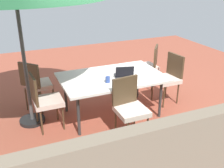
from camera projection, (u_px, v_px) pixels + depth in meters
name	position (u px, v px, depth m)	size (l,w,h in m)	color
ground_plane	(112.00, 114.00, 4.95)	(10.00, 10.00, 0.02)	#9E4C38
dining_table	(112.00, 79.00, 4.67)	(1.82, 1.16, 0.76)	silver
chair_east	(44.00, 99.00, 4.29)	(0.48, 0.47, 0.98)	beige
chair_west	(169.00, 76.00, 5.21)	(0.48, 0.47, 0.98)	beige
chair_southeast	(36.00, 83.00, 4.90)	(0.59, 0.59, 0.98)	beige
chair_north	(130.00, 106.00, 4.06)	(0.47, 0.48, 0.98)	beige
chair_southwest	(148.00, 65.00, 5.85)	(0.58, 0.58, 0.98)	beige
laptop	(124.00, 74.00, 4.61)	(0.37, 0.32, 0.21)	#2D2D33
cup	(108.00, 80.00, 4.37)	(0.08, 0.08, 0.10)	#334C99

